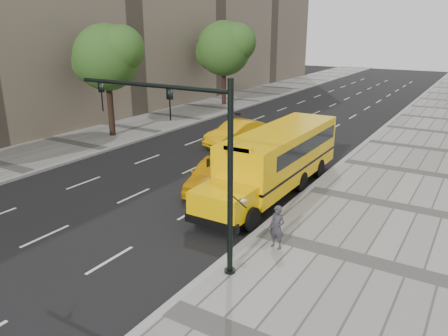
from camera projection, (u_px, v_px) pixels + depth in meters
The scene contains 12 objects.
ground at pixel (208, 171), 24.62m from camera, with size 140.00×140.00×0.00m, color black.
sidewalk_museum at pixel (442, 216), 18.62m from camera, with size 12.00×140.00×0.15m, color gray.
sidewalk_far at pixel (75, 144), 30.07m from camera, with size 6.00×140.00×0.15m, color gray.
curb_museum at pixel (309, 190), 21.61m from camera, with size 0.30×140.00×0.15m, color gray.
curb_far at pixel (107, 150), 28.58m from camera, with size 0.30×140.00×0.15m, color gray.
tree_b at pixel (107, 57), 30.49m from camera, with size 5.20×4.62×8.05m.
tree_c at pixel (225, 48), 43.23m from camera, with size 6.03×5.36×8.40m.
school_bus at pixel (279, 155), 21.43m from camera, with size 2.96×11.56×3.19m.
taxi_near at pixel (211, 174), 21.77m from camera, with size 1.85×4.59×1.57m, color #E59C05.
taxi_far at pixel (238, 133), 29.88m from camera, with size 1.77×5.07×1.67m, color #E59C05.
pedestrian at pixel (277, 227), 15.57m from camera, with size 0.59×0.39×1.62m, color #302E36.
traffic_signal at pixel (192, 150), 13.73m from camera, with size 6.18×0.36×6.40m.
Camera 1 is at (12.98, -19.44, 7.78)m, focal length 35.00 mm.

